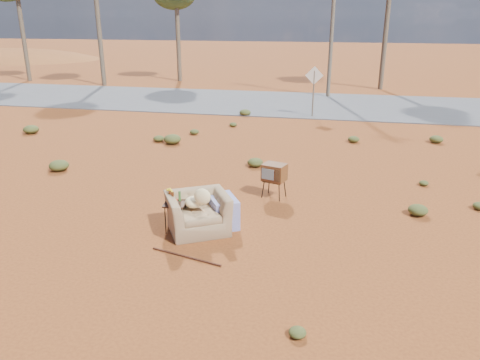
# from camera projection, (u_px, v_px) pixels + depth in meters

# --- Properties ---
(ground) EXTENTS (140.00, 140.00, 0.00)m
(ground) POSITION_uv_depth(u_px,v_px,m) (204.00, 231.00, 9.77)
(ground) COLOR brown
(ground) RESTS_ON ground
(highway) EXTENTS (140.00, 7.00, 0.04)m
(highway) POSITION_uv_depth(u_px,v_px,m) (286.00, 103.00, 23.59)
(highway) COLOR #565659
(highway) RESTS_ON ground
(dirt_mound) EXTENTS (26.00, 18.00, 2.00)m
(dirt_mound) POSITION_uv_depth(u_px,v_px,m) (10.00, 59.00, 46.92)
(dirt_mound) COLOR brown
(dirt_mound) RESTS_ON ground
(armchair) EXTENTS (1.60, 1.51, 1.08)m
(armchair) POSITION_uv_depth(u_px,v_px,m) (203.00, 207.00, 9.68)
(armchair) COLOR #92724F
(armchair) RESTS_ON ground
(tv_unit) EXTENTS (0.64, 0.57, 0.86)m
(tv_unit) POSITION_uv_depth(u_px,v_px,m) (274.00, 173.00, 11.36)
(tv_unit) COLOR black
(tv_unit) RESTS_ON ground
(side_table) EXTENTS (0.47, 0.47, 0.88)m
(side_table) POSITION_uv_depth(u_px,v_px,m) (174.00, 201.00, 9.62)
(side_table) COLOR #3B2215
(side_table) RESTS_ON ground
(rusty_bar) EXTENTS (1.45, 0.42, 0.04)m
(rusty_bar) POSITION_uv_depth(u_px,v_px,m) (186.00, 257.00, 8.70)
(rusty_bar) COLOR #4A2213
(rusty_bar) RESTS_ON ground
(road_sign) EXTENTS (0.78, 0.06, 2.19)m
(road_sign) POSITION_uv_depth(u_px,v_px,m) (314.00, 83.00, 20.03)
(road_sign) COLOR brown
(road_sign) RESTS_ON ground
(utility_pole_center) EXTENTS (1.40, 0.20, 8.00)m
(utility_pole_center) POSITION_uv_depth(u_px,v_px,m) (333.00, 17.00, 24.12)
(utility_pole_center) COLOR brown
(utility_pole_center) RESTS_ON ground
(scrub_patch) EXTENTS (17.49, 8.07, 0.33)m
(scrub_patch) POSITION_uv_depth(u_px,v_px,m) (218.00, 161.00, 13.94)
(scrub_patch) COLOR #454C21
(scrub_patch) RESTS_ON ground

